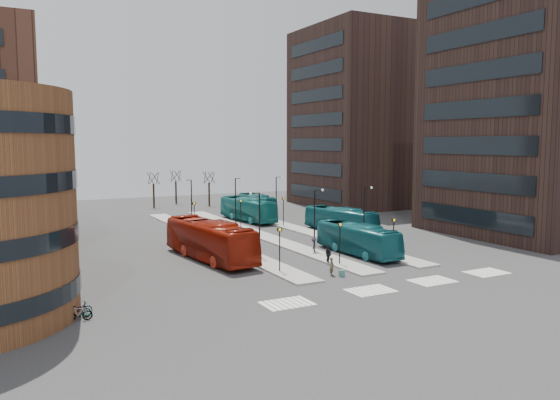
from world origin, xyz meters
name	(u,v)px	position (x,y,z in m)	size (l,w,h in m)	color
ground	(418,303)	(0.00, 0.00, 0.00)	(160.00, 160.00, 0.00)	#2C2C2F
island_left	(209,238)	(-4.00, 30.00, 0.07)	(2.50, 45.00, 0.15)	gray
island_mid	(257,234)	(2.00, 30.00, 0.07)	(2.50, 45.00, 0.15)	gray
island_right	(301,230)	(8.00, 30.00, 0.07)	(2.50, 45.00, 0.15)	gray
suitcase	(342,273)	(-0.57, 8.43, 0.27)	(0.44, 0.35, 0.55)	navy
red_bus	(210,240)	(-7.78, 19.54, 1.84)	(3.09, 13.20, 3.68)	maroon
teal_bus_a	(357,239)	(5.78, 15.16, 1.50)	(2.53, 10.79, 3.01)	#145B65
teal_bus_b	(248,209)	(5.61, 40.85, 1.62)	(2.72, 11.64, 3.24)	#156B6A
teal_bus_c	(341,220)	(11.75, 26.96, 1.50)	(2.52, 10.79, 3.01)	#145964
teal_bus_d	(257,204)	(10.29, 47.80, 1.45)	(2.44, 10.44, 2.91)	#125A5E
traveller	(332,267)	(-1.11, 9.08, 0.76)	(0.55, 0.36, 1.52)	#46462A
commuter_a	(238,252)	(-5.61, 18.05, 0.75)	(0.73, 0.57, 1.50)	black
commuter_b	(328,254)	(0.92, 12.77, 0.92)	(1.08, 0.45, 1.83)	black
commuter_c	(314,246)	(2.10, 17.31, 0.80)	(1.04, 0.60, 1.60)	black
bicycle_near	(77,310)	(-21.00, 7.45, 0.45)	(0.60, 1.73, 0.91)	gray
bicycle_mid	(79,313)	(-21.00, 6.63, 0.48)	(0.45, 1.59, 0.96)	gray
bicycle_far	(77,310)	(-21.00, 7.35, 0.50)	(0.66, 1.89, 0.99)	gray
crosswalk_stripes	(400,286)	(1.75, 4.00, 0.01)	(22.35, 2.40, 0.01)	silver
tower_near	(537,107)	(31.98, 16.00, 15.00)	(20.12, 20.00, 30.00)	#2E1E1A
tower_far	(365,118)	(31.98, 50.00, 15.00)	(20.12, 20.00, 30.00)	#2E1E1A
sign_poles	(282,222)	(1.60, 23.00, 2.41)	(12.45, 22.12, 3.65)	black
lamp_posts	(270,206)	(2.64, 28.00, 3.58)	(14.04, 20.24, 6.12)	black
bare_trees	(180,190)	(2.67, 62.67, 2.72)	(10.97, 8.14, 5.90)	black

